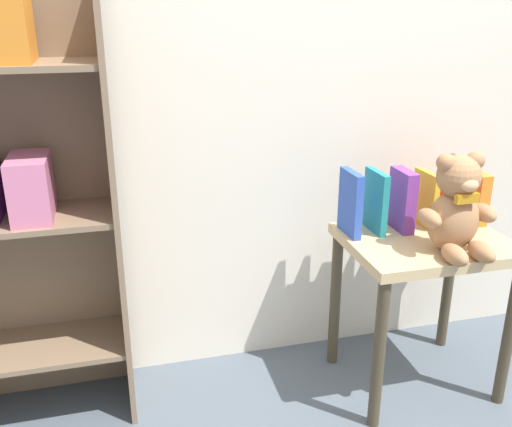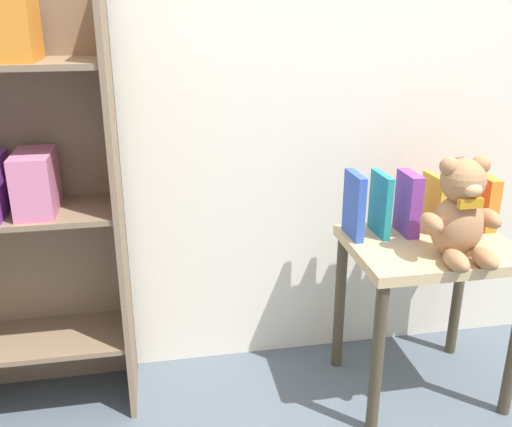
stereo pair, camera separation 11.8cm
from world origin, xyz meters
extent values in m
cube|color=silver|center=(0.00, 1.30, 1.25)|extent=(4.80, 0.06, 2.50)
cube|color=#7F664C|center=(-0.67, 1.10, 0.71)|extent=(0.02, 0.30, 1.42)
cube|color=#7F664C|center=(-0.98, 1.24, 0.71)|extent=(0.64, 0.02, 1.42)
cube|color=#7F664C|center=(-0.98, 1.10, 0.26)|extent=(0.60, 0.27, 0.02)
cube|color=#7F664C|center=(-0.98, 1.10, 0.71)|extent=(0.60, 0.27, 0.02)
cube|color=orange|center=(-0.90, 1.09, 1.27)|extent=(0.11, 0.21, 0.19)
cube|color=#D17093|center=(-0.90, 1.09, 0.81)|extent=(0.11, 0.21, 0.19)
cube|color=tan|center=(0.35, 0.94, 0.56)|extent=(0.54, 0.43, 0.04)
cylinder|color=#453A29|center=(0.11, 0.76, 0.27)|extent=(0.04, 0.04, 0.54)
cylinder|color=#453A29|center=(0.11, 1.13, 0.27)|extent=(0.04, 0.04, 0.54)
cylinder|color=#453A29|center=(0.59, 1.13, 0.27)|extent=(0.04, 0.04, 0.54)
ellipsoid|color=#A8754C|center=(0.37, 0.83, 0.68)|extent=(0.17, 0.13, 0.20)
sphere|color=#A8754C|center=(0.37, 0.83, 0.82)|extent=(0.14, 0.14, 0.14)
sphere|color=#A8754C|center=(0.32, 0.83, 0.87)|extent=(0.06, 0.06, 0.06)
sphere|color=#A8754C|center=(0.42, 0.83, 0.87)|extent=(0.06, 0.06, 0.06)
ellipsoid|color=tan|center=(0.37, 0.78, 0.81)|extent=(0.06, 0.04, 0.04)
ellipsoid|color=#A8754C|center=(0.27, 0.82, 0.70)|extent=(0.06, 0.11, 0.06)
ellipsoid|color=#A8754C|center=(0.47, 0.82, 0.70)|extent=(0.06, 0.11, 0.06)
ellipsoid|color=#A8754C|center=(0.32, 0.74, 0.61)|extent=(0.06, 0.12, 0.06)
ellipsoid|color=#A8754C|center=(0.42, 0.74, 0.61)|extent=(0.06, 0.12, 0.06)
cube|color=#C68419|center=(0.37, 0.78, 0.77)|extent=(0.08, 0.02, 0.03)
cube|color=#2D51B7|center=(0.11, 1.04, 0.69)|extent=(0.03, 0.14, 0.22)
cube|color=teal|center=(0.20, 1.05, 0.68)|extent=(0.03, 0.14, 0.22)
cube|color=purple|center=(0.30, 1.04, 0.68)|extent=(0.04, 0.13, 0.21)
cube|color=gold|center=(0.40, 1.05, 0.68)|extent=(0.03, 0.14, 0.20)
cube|color=red|center=(0.49, 1.03, 0.70)|extent=(0.05, 0.12, 0.25)
cube|color=orange|center=(0.59, 1.05, 0.67)|extent=(0.05, 0.14, 0.19)
camera|label=1|loc=(-0.66, -0.64, 1.33)|focal=40.00mm
camera|label=2|loc=(-0.54, -0.67, 1.33)|focal=40.00mm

